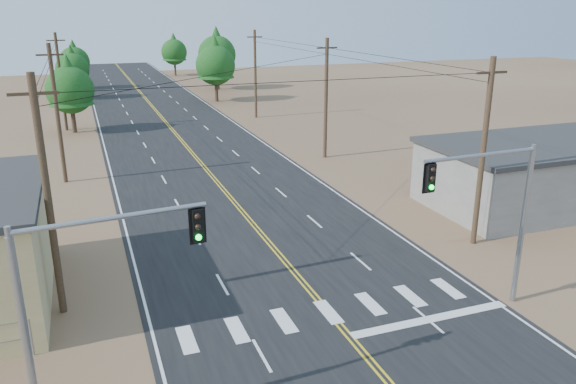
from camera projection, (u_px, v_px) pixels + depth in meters
name	position (u px, v px, depth m)	size (l,w,h in m)	color
road	(211.00, 175.00, 43.31)	(15.00, 200.00, 0.02)	black
building_right	(545.00, 174.00, 36.51)	(15.00, 8.00, 4.00)	gray
utility_pole_left_near	(48.00, 197.00, 22.21)	(1.80, 0.30, 10.00)	#4C3826
utility_pole_left_mid	(57.00, 113.00, 40.03)	(1.80, 0.30, 10.00)	#4C3826
utility_pole_left_far	(61.00, 81.00, 57.85)	(1.80, 0.30, 10.00)	#4C3826
utility_pole_right_near	(483.00, 152.00, 29.17)	(1.80, 0.30, 10.00)	#4C3826
utility_pole_right_mid	(326.00, 98.00, 46.99)	(1.80, 0.30, 10.00)	#4C3826
utility_pole_right_far	(255.00, 74.00, 64.81)	(1.80, 0.30, 10.00)	#4C3826
signal_mast_left	(80.00, 293.00, 15.69)	(5.39, 0.72, 6.90)	gray
signal_mast_right	(498.00, 204.00, 22.64)	(5.35, 0.56, 7.05)	gray
tree_left_near	(69.00, 85.00, 56.78)	(4.78, 4.78, 7.97)	#3F2D1E
tree_left_mid	(72.00, 66.00, 78.44)	(4.56, 4.56, 7.60)	#3F2D1E
tree_left_far	(74.00, 59.00, 88.50)	(4.66, 4.66, 7.76)	#3F2D1E
tree_right_near	(215.00, 61.00, 76.27)	(5.37, 5.37, 8.94)	#3F2D1E
tree_right_mid	(217.00, 51.00, 87.79)	(5.88, 5.88, 9.80)	#3F2D1E
tree_right_far	(174.00, 49.00, 106.65)	(4.83, 4.83, 8.05)	#3F2D1E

